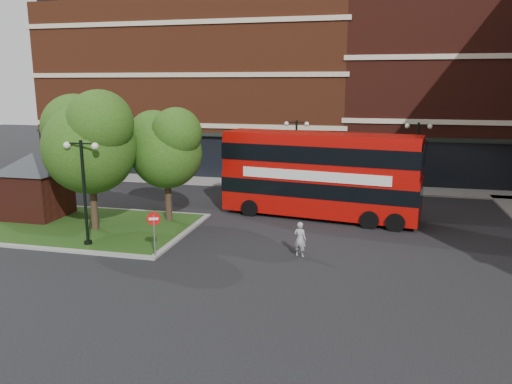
% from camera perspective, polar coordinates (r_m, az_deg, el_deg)
% --- Properties ---
extents(ground, '(120.00, 120.00, 0.00)m').
position_cam_1_polar(ground, '(22.18, -6.61, -7.47)').
color(ground, black).
rests_on(ground, ground).
extents(pavement_far, '(44.00, 3.00, 0.12)m').
position_cam_1_polar(pavement_far, '(37.54, 1.99, 0.92)').
color(pavement_far, slate).
rests_on(pavement_far, ground).
extents(terrace_far_left, '(26.00, 12.00, 14.00)m').
position_cam_1_polar(terrace_far_left, '(46.18, -6.01, 11.67)').
color(terrace_far_left, maroon).
rests_on(terrace_far_left, ground).
extents(terrace_far_right, '(18.00, 12.00, 16.00)m').
position_cam_1_polar(terrace_far_right, '(44.09, 22.74, 12.07)').
color(terrace_far_right, '#471911').
rests_on(terrace_far_right, ground).
extents(traffic_island, '(12.60, 7.60, 0.15)m').
position_cam_1_polar(traffic_island, '(28.25, -19.94, -3.64)').
color(traffic_island, gray).
rests_on(traffic_island, ground).
extents(kiosk, '(6.51, 6.51, 3.60)m').
position_cam_1_polar(kiosk, '(30.28, -23.98, 1.43)').
color(kiosk, '#471911').
rests_on(kiosk, traffic_island).
extents(tree_island_west, '(5.40, 4.71, 7.21)m').
position_cam_1_polar(tree_island_west, '(26.28, -18.63, 5.82)').
color(tree_island_west, '#2D2116').
rests_on(tree_island_west, ground).
extents(tree_island_east, '(4.46, 3.90, 6.29)m').
position_cam_1_polar(tree_island_east, '(27.12, -10.32, 5.27)').
color(tree_island_east, '#2D2116').
rests_on(tree_island_east, ground).
extents(lamp_island, '(1.72, 0.36, 5.00)m').
position_cam_1_polar(lamp_island, '(24.00, -19.06, 0.46)').
color(lamp_island, black).
rests_on(lamp_island, ground).
extents(lamp_far_left, '(1.72, 0.36, 5.00)m').
position_cam_1_polar(lamp_far_left, '(34.79, 4.60, 4.60)').
color(lamp_far_left, black).
rests_on(lamp_far_left, ground).
extents(lamp_far_right, '(1.72, 0.36, 5.00)m').
position_cam_1_polar(lamp_far_right, '(34.50, 17.88, 3.98)').
color(lamp_far_right, black).
rests_on(lamp_far_right, ground).
extents(bus, '(11.24, 4.13, 4.20)m').
position_cam_1_polar(bus, '(28.16, 7.30, 2.56)').
color(bus, '#A80A06').
rests_on(bus, ground).
extents(woman, '(0.66, 0.52, 1.57)m').
position_cam_1_polar(woman, '(22.06, 5.05, -5.40)').
color(woman, '#99999C').
rests_on(woman, ground).
extents(car_silver, '(3.97, 1.72, 1.33)m').
position_cam_1_polar(car_silver, '(36.24, -0.41, 1.49)').
color(car_silver, '#AEAFB6').
rests_on(car_silver, ground).
extents(car_white, '(4.63, 1.84, 1.50)m').
position_cam_1_polar(car_white, '(36.27, 9.86, 1.45)').
color(car_white, white).
rests_on(car_white, ground).
extents(no_entry_sign, '(0.56, 0.23, 2.08)m').
position_cam_1_polar(no_entry_sign, '(21.96, -11.58, -3.78)').
color(no_entry_sign, slate).
rests_on(no_entry_sign, ground).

